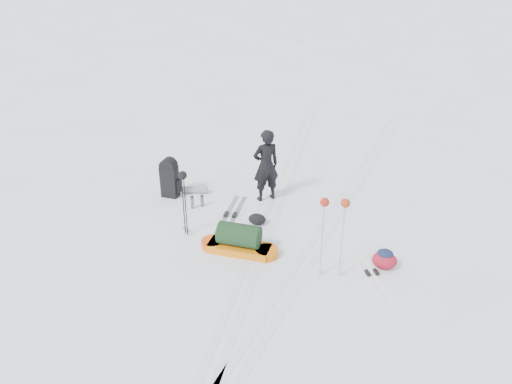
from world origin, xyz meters
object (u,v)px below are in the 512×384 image
at_px(pulk_sled, 239,241).
at_px(expedition_rucksack, 173,179).
at_px(ski_poles_black, 183,183).
at_px(skier, 266,166).

xyz_separation_m(pulk_sled, expedition_rucksack, (-2.22, 1.83, 0.22)).
distance_m(pulk_sled, expedition_rucksack, 2.88).
relative_size(expedition_rucksack, ski_poles_black, 0.70).
xyz_separation_m(expedition_rucksack, ski_poles_black, (0.98, -1.52, 0.71)).
height_order(skier, pulk_sled, skier).
relative_size(skier, expedition_rucksack, 1.72).
bearing_deg(skier, ski_poles_black, 21.45).
bearing_deg(pulk_sled, expedition_rucksack, 141.04).
distance_m(skier, ski_poles_black, 2.29).
relative_size(pulk_sled, expedition_rucksack, 1.57).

